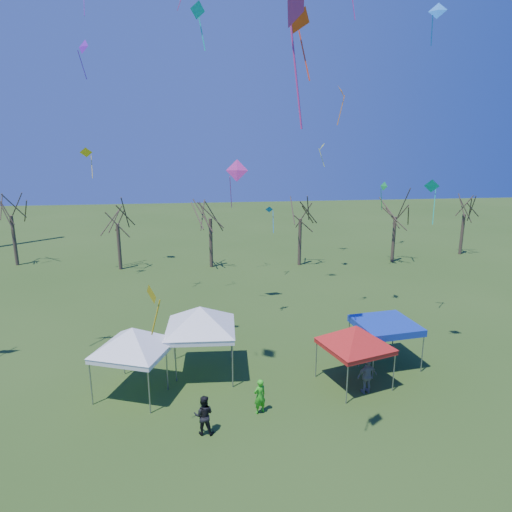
{
  "coord_description": "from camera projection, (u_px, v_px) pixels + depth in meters",
  "views": [
    {
      "loc": [
        -3.41,
        -17.36,
        11.7
      ],
      "look_at": [
        -0.83,
        3.0,
        6.44
      ],
      "focal_mm": 32.0,
      "sensor_mm": 36.0,
      "label": 1
    }
  ],
  "objects": [
    {
      "name": "ground",
      "position": [
        283.0,
        414.0,
        20.0
      ],
      "size": [
        140.0,
        140.0,
        0.0
      ],
      "primitive_type": "plane",
      "color": "#2E4C18",
      "rests_on": "ground"
    },
    {
      "name": "tree_0",
      "position": [
        9.0,
        197.0,
        42.17
      ],
      "size": [
        3.83,
        3.83,
        8.44
      ],
      "color": "#3D2D21",
      "rests_on": "ground"
    },
    {
      "name": "tree_1",
      "position": [
        116.0,
        207.0,
        40.94
      ],
      "size": [
        3.42,
        3.42,
        7.54
      ],
      "color": "#3D2D21",
      "rests_on": "ground"
    },
    {
      "name": "tree_2",
      "position": [
        210.0,
        201.0,
        41.58
      ],
      "size": [
        3.71,
        3.71,
        8.18
      ],
      "color": "#3D2D21",
      "rests_on": "ground"
    },
    {
      "name": "tree_3",
      "position": [
        301.0,
        202.0,
        42.33
      ],
      "size": [
        3.59,
        3.59,
        7.91
      ],
      "color": "#3D2D21",
      "rests_on": "ground"
    },
    {
      "name": "tree_4",
      "position": [
        397.0,
        200.0,
        43.43
      ],
      "size": [
        3.58,
        3.58,
        7.89
      ],
      "color": "#3D2D21",
      "rests_on": "ground"
    },
    {
      "name": "tree_5",
      "position": [
        466.0,
        200.0,
        46.52
      ],
      "size": [
        3.39,
        3.39,
        7.46
      ],
      "color": "#3D2D21",
      "rests_on": "ground"
    },
    {
      "name": "tent_white_west",
      "position": [
        132.0,
        332.0,
        20.99
      ],
      "size": [
        4.04,
        4.04,
        3.82
      ],
      "rotation": [
        0.0,
        0.0,
        -0.37
      ],
      "color": "gray",
      "rests_on": "ground"
    },
    {
      "name": "tent_white_mid",
      "position": [
        200.0,
        311.0,
        22.77
      ],
      "size": [
        4.73,
        4.73,
        4.18
      ],
      "rotation": [
        0.0,
        0.0,
        -0.06
      ],
      "color": "gray",
      "rests_on": "ground"
    },
    {
      "name": "tent_red",
      "position": [
        356.0,
        330.0,
        21.8
      ],
      "size": [
        3.86,
        3.86,
        3.55
      ],
      "rotation": [
        0.0,
        0.0,
        0.29
      ],
      "color": "gray",
      "rests_on": "ground"
    },
    {
      "name": "tent_blue",
      "position": [
        386.0,
        326.0,
        24.09
      ],
      "size": [
        3.34,
        3.34,
        2.34
      ],
      "rotation": [
        0.0,
        0.0,
        0.13
      ],
      "color": "gray",
      "rests_on": "ground"
    },
    {
      "name": "person_grey",
      "position": [
        367.0,
        376.0,
        21.52
      ],
      "size": [
        1.08,
        0.62,
        1.74
      ],
      "primitive_type": "imported",
      "rotation": [
        0.0,
        0.0,
        3.35
      ],
      "color": "slate",
      "rests_on": "ground"
    },
    {
      "name": "person_green",
      "position": [
        260.0,
        396.0,
        19.94
      ],
      "size": [
        0.69,
        0.6,
        1.61
      ],
      "primitive_type": "imported",
      "rotation": [
        0.0,
        0.0,
        3.57
      ],
      "color": "green",
      "rests_on": "ground"
    },
    {
      "name": "person_dark",
      "position": [
        204.0,
        415.0,
        18.5
      ],
      "size": [
        0.91,
        0.76,
        1.69
      ],
      "primitive_type": "imported",
      "rotation": [
        0.0,
        0.0,
        2.99
      ],
      "color": "black",
      "rests_on": "ground"
    },
    {
      "name": "kite_5",
      "position": [
        295.0,
        8.0,
        11.76
      ],
      "size": [
        1.04,
        1.19,
        3.6
      ],
      "rotation": [
        0.0,
        0.0,
        4.11
      ],
      "color": "#CC2D77",
      "rests_on": "ground"
    },
    {
      "name": "kite_25",
      "position": [
        437.0,
        11.0,
        19.52
      ],
      "size": [
        0.86,
        0.74,
        1.74
      ],
      "rotation": [
        0.0,
        0.0,
        5.7
      ],
      "color": "blue",
      "rests_on": "ground"
    },
    {
      "name": "kite_17",
      "position": [
        432.0,
        187.0,
        29.0
      ],
      "size": [
        1.04,
        0.81,
        2.91
      ],
      "rotation": [
        0.0,
        0.0,
        2.67
      ],
      "color": "#0DC397",
      "rests_on": "ground"
    },
    {
      "name": "kite_1",
      "position": [
        152.0,
        295.0,
        17.33
      ],
      "size": [
        0.63,
        0.87,
        1.99
      ],
      "rotation": [
        0.0,
        0.0,
        2.08
      ],
      "color": "gold",
      "rests_on": "ground"
    },
    {
      "name": "kite_22",
      "position": [
        270.0,
        211.0,
        38.36
      ],
      "size": [
        0.74,
        0.73,
        2.28
      ],
      "rotation": [
        0.0,
        0.0,
        3.06
      ],
      "color": "blue",
      "rests_on": "ground"
    },
    {
      "name": "kite_19",
      "position": [
        322.0,
        147.0,
        38.33
      ],
      "size": [
        0.68,
        0.88,
        2.07
      ],
      "rotation": [
        0.0,
        0.0,
        4.46
      ],
      "color": "yellow",
      "rests_on": "ground"
    },
    {
      "name": "kite_2",
      "position": [
        83.0,
        47.0,
        36.79
      ],
      "size": [
        1.24,
        1.19,
        3.06
      ],
      "rotation": [
        0.0,
        0.0,
        5.55
      ],
      "color": "purple",
      "rests_on": "ground"
    },
    {
      "name": "kite_24",
      "position": [
        198.0,
        11.0,
        23.17
      ],
      "size": [
        0.94,
        0.78,
        2.36
      ],
      "rotation": [
        0.0,
        0.0,
        3.72
      ],
      "color": "#0DD1B1",
      "rests_on": "ground"
    },
    {
      "name": "kite_27",
      "position": [
        299.0,
        21.0,
        17.74
      ],
      "size": [
        1.37,
        1.24,
        2.71
      ],
      "rotation": [
        0.0,
        0.0,
        3.66
      ],
      "color": "#ED4016",
      "rests_on": "ground"
    },
    {
      "name": "kite_11",
      "position": [
        237.0,
        171.0,
        30.45
      ],
      "size": [
        1.55,
        0.88,
        3.33
      ],
      "rotation": [
        0.0,
        0.0,
        6.09
      ],
      "color": "#DC3098",
      "rests_on": "ground"
    },
    {
      "name": "kite_18",
      "position": [
        342.0,
        93.0,
        23.93
      ],
      "size": [
        0.69,
        0.91,
        2.07
      ],
      "rotation": [
        0.0,
        0.0,
        1.25
      ],
      "color": "orange",
      "rests_on": "ground"
    },
    {
      "name": "kite_13",
      "position": [
        86.0,
        153.0,
        36.19
      ],
      "size": [
        1.07,
        0.8,
        2.47
      ],
      "rotation": [
        0.0,
        0.0,
        3.3
      ],
      "color": "yellow",
      "rests_on": "ground"
    },
    {
      "name": "kite_12",
      "position": [
        384.0,
        187.0,
        40.59
      ],
      "size": [
        0.57,
        0.83,
        2.6
      ],
      "rotation": [
        0.0,
        0.0,
        5.19
      ],
      "color": "#16933C",
      "rests_on": "ground"
    }
  ]
}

